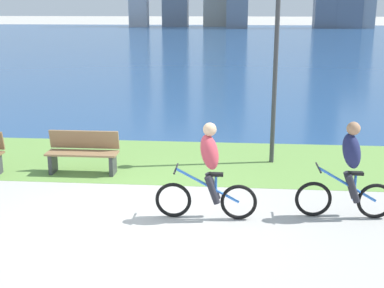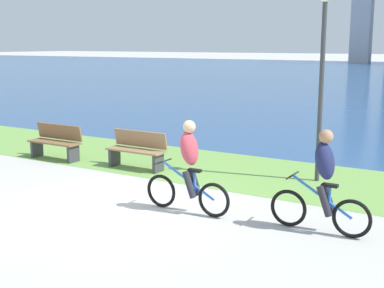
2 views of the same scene
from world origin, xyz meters
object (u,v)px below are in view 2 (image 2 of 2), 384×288
at_px(bench_far_along_path, 137,150).
at_px(lamppost_tall, 323,58).
at_px(cyclist_lead, 189,167).
at_px(cyclist_trailing, 323,182).
at_px(bench_near_path, 56,142).

height_order(bench_far_along_path, lamppost_tall, lamppost_tall).
height_order(cyclist_lead, cyclist_trailing, cyclist_trailing).
xyz_separation_m(cyclist_lead, lamppost_tall, (1.27, 3.29, 1.81)).
distance_m(cyclist_lead, lamppost_tall, 3.96).
bearing_deg(bench_near_path, lamppost_tall, 11.96).
distance_m(cyclist_lead, bench_near_path, 5.56).
height_order(cyclist_lead, bench_near_path, cyclist_lead).
distance_m(cyclist_lead, bench_far_along_path, 3.55).
height_order(cyclist_trailing, bench_near_path, cyclist_trailing).
bearing_deg(cyclist_trailing, lamppost_tall, 108.94).
distance_m(cyclist_trailing, lamppost_tall, 3.70).
xyz_separation_m(bench_far_along_path, lamppost_tall, (4.05, 1.11, 2.19)).
xyz_separation_m(cyclist_trailing, bench_far_along_path, (-5.09, 1.94, -0.38)).
distance_m(cyclist_trailing, bench_near_path, 7.71).
bearing_deg(bench_far_along_path, lamppost_tall, 15.35).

